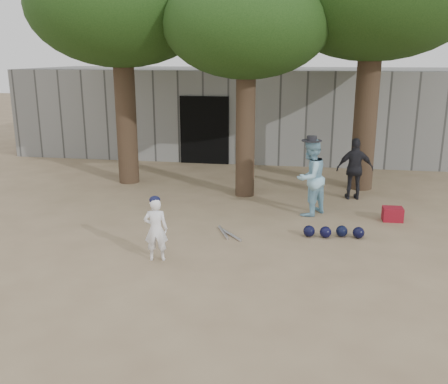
% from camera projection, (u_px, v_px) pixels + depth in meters
% --- Properties ---
extents(ground, '(70.00, 70.00, 0.00)m').
position_uv_depth(ground, '(182.00, 256.00, 8.95)').
color(ground, '#937C5E').
rests_on(ground, ground).
extents(boy_player, '(0.46, 0.34, 1.13)m').
position_uv_depth(boy_player, '(156.00, 229.00, 8.65)').
color(boy_player, white).
rests_on(boy_player, ground).
extents(spectator_blue, '(1.01, 1.06, 1.72)m').
position_uv_depth(spectator_blue, '(310.00, 178.00, 11.06)').
color(spectator_blue, '#93CAE3').
rests_on(spectator_blue, ground).
extents(spectator_dark, '(0.93, 0.47, 1.53)m').
position_uv_depth(spectator_dark, '(355.00, 169.00, 12.30)').
color(spectator_dark, black).
rests_on(spectator_dark, ground).
extents(red_bag, '(0.43, 0.33, 0.30)m').
position_uv_depth(red_bag, '(393.00, 214.00, 10.82)').
color(red_bag, maroon).
rests_on(red_bag, ground).
extents(back_building, '(16.00, 5.24, 3.00)m').
position_uv_depth(back_building, '(250.00, 110.00, 18.37)').
color(back_building, gray).
rests_on(back_building, ground).
extents(helmet_row, '(1.19, 0.34, 0.23)m').
position_uv_depth(helmet_row, '(334.00, 232.00, 9.85)').
color(helmet_row, black).
rests_on(helmet_row, ground).
extents(bat_pile, '(0.60, 0.76, 0.06)m').
position_uv_depth(bat_pile, '(227.00, 234.00, 10.00)').
color(bat_pile, silver).
rests_on(bat_pile, ground).
extents(tree_row, '(11.40, 5.80, 6.69)m').
position_uv_depth(tree_row, '(257.00, 5.00, 12.35)').
color(tree_row, brown).
rests_on(tree_row, ground).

